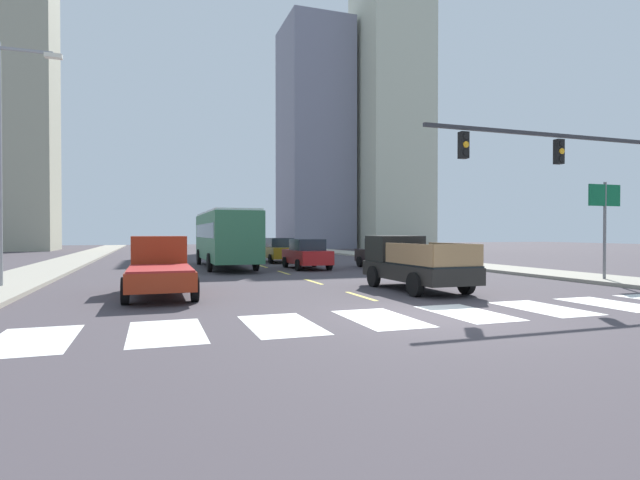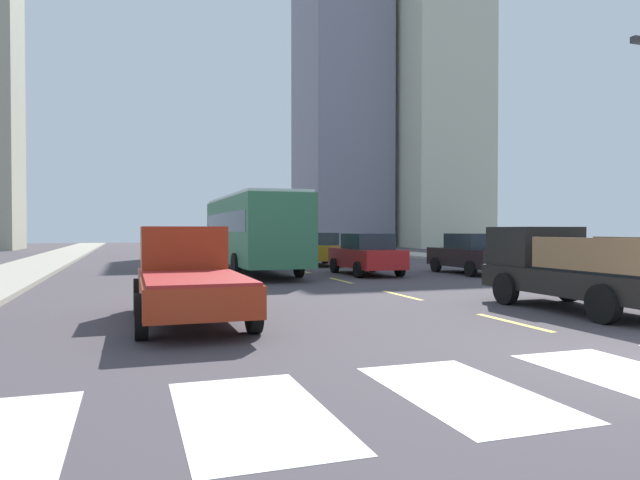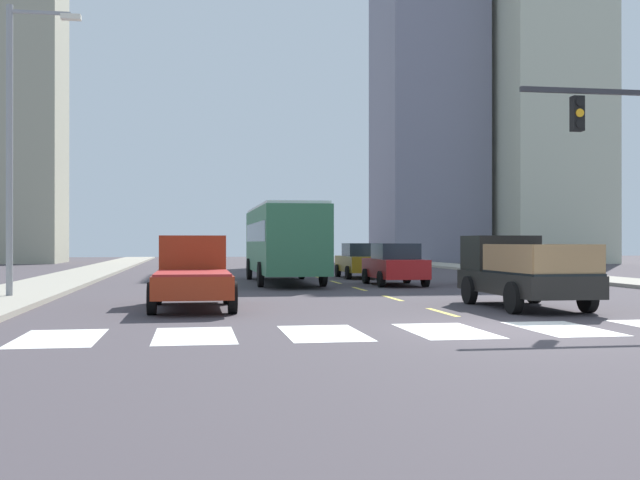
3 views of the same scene
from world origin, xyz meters
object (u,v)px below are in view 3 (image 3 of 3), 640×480
pickup_dark (193,273)px  sedan_near_left (395,264)px  city_bus (284,238)px  streetlight_left (15,137)px  sedan_mid (506,265)px  pickup_stakebed (518,273)px  sedan_far (361,261)px

pickup_dark → sedan_near_left: bearing=50.3°
city_bus → streetlight_left: bearing=-138.5°
pickup_dark → sedan_mid: pickup_dark is taller
pickup_stakebed → sedan_near_left: pickup_stakebed is taller
sedan_far → sedan_mid: bearing=-57.5°
sedan_mid → sedan_near_left: same height
pickup_stakebed → city_bus: city_bus is taller
pickup_stakebed → streetlight_left: bearing=164.3°
city_bus → sedan_far: city_bus is taller
sedan_far → pickup_stakebed: bearing=-85.8°
pickup_dark → streetlight_left: streetlight_left is taller
city_bus → sedan_far: 6.03m
sedan_mid → sedan_near_left: bearing=169.7°
sedan_mid → streetlight_left: (-17.97, -5.29, 4.11)m
pickup_dark → city_bus: bearing=72.9°
sedan_near_left → city_bus: bearing=149.9°
pickup_dark → pickup_stakebed: bearing=-7.7°
sedan_far → streetlight_left: 19.13m
city_bus → streetlight_left: streetlight_left is taller
pickup_stakebed → city_bus: size_ratio=0.48×
pickup_dark → sedan_far: (8.21, 16.27, -0.06)m
pickup_stakebed → sedan_near_left: bearing=95.7°
pickup_stakebed → streetlight_left: streetlight_left is taller
pickup_stakebed → sedan_mid: bearing=71.6°
city_bus → streetlight_left: 13.11m
city_bus → sedan_far: size_ratio=2.45×
pickup_dark → city_bus: (3.89, 12.21, 1.03)m
sedan_mid → sedan_far: size_ratio=1.00×
pickup_stakebed → sedan_mid: size_ratio=1.18×
city_bus → sedan_mid: size_ratio=2.45×
pickup_stakebed → city_bus: (-4.91, 13.48, 1.02)m
city_bus → sedan_mid: 9.48m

